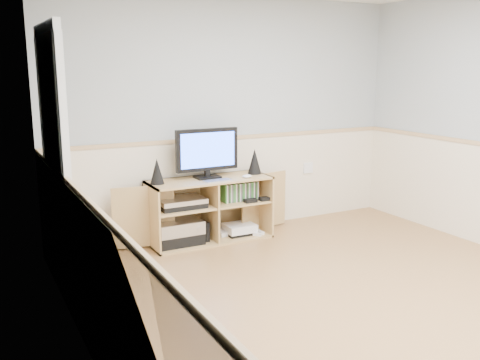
% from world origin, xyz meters
% --- Properties ---
extents(room, '(4.04, 4.54, 2.54)m').
position_xyz_m(room, '(-0.06, 0.12, 1.22)').
color(room, '#AE804D').
rests_on(room, ground).
extents(media_cabinet, '(1.97, 0.47, 0.65)m').
position_xyz_m(media_cabinet, '(-0.39, 2.04, 0.33)').
color(media_cabinet, tan).
rests_on(media_cabinet, floor).
extents(monitor, '(0.67, 0.18, 0.51)m').
position_xyz_m(monitor, '(-0.39, 2.03, 0.93)').
color(monitor, black).
rests_on(monitor, media_cabinet).
extents(speaker_left, '(0.14, 0.14, 0.25)m').
position_xyz_m(speaker_left, '(-0.93, 2.00, 0.78)').
color(speaker_left, black).
rests_on(speaker_left, media_cabinet).
extents(speaker_right, '(0.15, 0.15, 0.27)m').
position_xyz_m(speaker_right, '(0.15, 2.00, 0.78)').
color(speaker_right, black).
rests_on(speaker_right, media_cabinet).
extents(keyboard, '(0.29, 0.13, 0.01)m').
position_xyz_m(keyboard, '(-0.36, 1.84, 0.66)').
color(keyboard, silver).
rests_on(keyboard, media_cabinet).
extents(mouse, '(0.11, 0.08, 0.04)m').
position_xyz_m(mouse, '(-0.02, 1.84, 0.67)').
color(mouse, white).
rests_on(mouse, media_cabinet).
extents(av_components, '(0.53, 0.34, 0.47)m').
position_xyz_m(av_components, '(-0.73, 1.98, 0.22)').
color(av_components, black).
rests_on(av_components, media_cabinet).
extents(game_consoles, '(0.45, 0.30, 0.11)m').
position_xyz_m(game_consoles, '(-0.06, 1.97, 0.07)').
color(game_consoles, white).
rests_on(game_consoles, media_cabinet).
extents(game_cases, '(0.39, 0.14, 0.19)m').
position_xyz_m(game_cases, '(-0.05, 1.96, 0.48)').
color(game_cases, '#3F8C3F').
rests_on(game_cases, media_cabinet).
extents(wall_outlet, '(0.12, 0.03, 0.12)m').
position_xyz_m(wall_outlet, '(1.00, 2.23, 0.60)').
color(wall_outlet, white).
rests_on(wall_outlet, wall_back).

